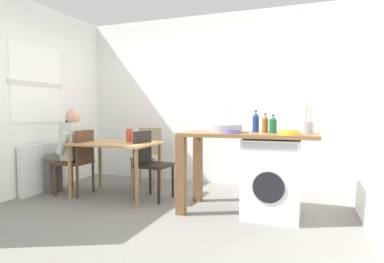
{
  "coord_description": "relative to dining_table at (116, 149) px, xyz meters",
  "views": [
    {
      "loc": [
        1.55,
        -3.28,
        1.15
      ],
      "look_at": [
        0.2,
        0.45,
        0.91
      ],
      "focal_mm": 30.08,
      "sensor_mm": 36.0,
      "label": 1
    }
  ],
  "objects": [
    {
      "name": "seated_person",
      "position": [
        -0.71,
        -0.1,
        0.03
      ],
      "size": [
        0.51,
        0.52,
        1.2
      ],
      "rotation": [
        0.0,
        0.0,
        1.63
      ],
      "color": "#595651",
      "rests_on": "ground_plane"
    },
    {
      "name": "bottle_tall_green",
      "position": [
        1.88,
        0.03,
        0.39
      ],
      "size": [
        0.08,
        0.08,
        0.26
      ],
      "color": "navy",
      "rests_on": "kitchen_counter"
    },
    {
      "name": "vase",
      "position": [
        0.15,
        0.1,
        0.19
      ],
      "size": [
        0.09,
        0.09,
        0.18
      ],
      "primitive_type": "cylinder",
      "color": "#D84C38",
      "rests_on": "dining_table"
    },
    {
      "name": "bottle_clear_small",
      "position": [
        2.08,
        -0.06,
        0.37
      ],
      "size": [
        0.08,
        0.08,
        0.21
      ],
      "color": "#19592D",
      "rests_on": "kitchen_counter"
    },
    {
      "name": "chair_opposite",
      "position": [
        0.48,
        0.06,
        -0.14
      ],
      "size": [
        0.44,
        0.44,
        0.9
      ],
      "rotation": [
        0.0,
        0.0,
        -1.67
      ],
      "color": "black",
      "rests_on": "ground_plane"
    },
    {
      "name": "kitchen_counter",
      "position": [
        1.61,
        -0.13,
        0.12
      ],
      "size": [
        1.5,
        0.68,
        0.92
      ],
      "color": "brown",
      "rests_on": "ground_plane"
    },
    {
      "name": "scissors",
      "position": [
        1.77,
        -0.23,
        0.28
      ],
      "size": [
        0.15,
        0.06,
        0.01
      ],
      "color": "#B2B2B7",
      "rests_on": "kitchen_counter"
    },
    {
      "name": "wall_window_side",
      "position": [
        -1.25,
        -0.45,
        0.71
      ],
      "size": [
        0.12,
        3.8,
        2.7
      ],
      "color": "white",
      "rests_on": "ground_plane"
    },
    {
      "name": "tap",
      "position": [
        1.56,
        0.05,
        0.42
      ],
      "size": [
        0.02,
        0.02,
        0.28
      ],
      "primitive_type": "cylinder",
      "color": "#B2B2B7",
      "rests_on": "kitchen_counter"
    },
    {
      "name": "wall_counter_side",
      "position": [
        3.05,
        -0.45,
        0.71
      ],
      "size": [
        0.1,
        3.8,
        2.7
      ],
      "primitive_type": "cube",
      "color": "white",
      "rests_on": "ground_plane"
    },
    {
      "name": "radiator",
      "position": [
        -1.12,
        -0.15,
        -0.29
      ],
      "size": [
        0.1,
        0.8,
        0.7
      ],
      "primitive_type": "cube",
      "color": "white",
      "rests_on": "ground_plane"
    },
    {
      "name": "bottle_squat_brown",
      "position": [
        1.99,
        0.0,
        0.37
      ],
      "size": [
        0.07,
        0.07,
        0.22
      ],
      "color": "brown",
      "rests_on": "kitchen_counter"
    },
    {
      "name": "sink_basin",
      "position": [
        1.56,
        -0.13,
        0.32
      ],
      "size": [
        0.38,
        0.38,
        0.09
      ],
      "primitive_type": "cylinder",
      "color": "#9EA0A5",
      "rests_on": "kitchen_counter"
    },
    {
      "name": "dining_table",
      "position": [
        0.0,
        0.0,
        0.0
      ],
      "size": [
        1.1,
        0.76,
        0.74
      ],
      "color": "tan",
      "rests_on": "ground_plane"
    },
    {
      "name": "utensil_crock",
      "position": [
        2.45,
        -0.08,
        0.35
      ],
      "size": [
        0.11,
        0.11,
        0.3
      ],
      "color": "gray",
      "rests_on": "kitchen_counter"
    },
    {
      "name": "chair_spare_by_wall",
      "position": [
        0.09,
        0.77,
        -0.14
      ],
      "size": [
        0.46,
        0.46,
        0.9
      ],
      "rotation": [
        0.0,
        0.0,
        3.29
      ],
      "color": "gray",
      "rests_on": "ground_plane"
    },
    {
      "name": "mixing_bowl",
      "position": [
        1.68,
        -0.33,
        0.3
      ],
      "size": [
        0.18,
        0.18,
        0.05
      ],
      "color": "slate",
      "rests_on": "kitchen_counter"
    },
    {
      "name": "washing_machine",
      "position": [
        2.09,
        -0.14,
        -0.21
      ],
      "size": [
        0.6,
        0.61,
        0.86
      ],
      "color": "silver",
      "rests_on": "ground_plane"
    },
    {
      "name": "chair_person_seat",
      "position": [
        -0.55,
        -0.1,
        -0.14
      ],
      "size": [
        0.42,
        0.42,
        0.9
      ],
      "rotation": [
        0.0,
        0.0,
        1.63
      ],
      "color": "#4C3323",
      "rests_on": "ground_plane"
    },
    {
      "name": "ground_plane",
      "position": [
        0.9,
        -0.45,
        -0.64
      ],
      "size": [
        5.46,
        5.46,
        0.0
      ],
      "primitive_type": "plane",
      "color": "slate"
    },
    {
      "name": "wall_back",
      "position": [
        0.9,
        1.3,
        0.71
      ],
      "size": [
        4.6,
        0.1,
        2.7
      ],
      "primitive_type": "cube",
      "color": "white",
      "rests_on": "ground_plane"
    },
    {
      "name": "colander",
      "position": [
        2.27,
        -0.35,
        0.31
      ],
      "size": [
        0.2,
        0.2,
        0.06
      ],
      "color": "gold",
      "rests_on": "kitchen_counter"
    }
  ]
}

